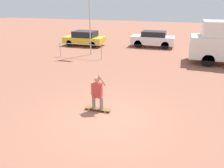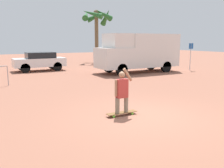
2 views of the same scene
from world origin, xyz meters
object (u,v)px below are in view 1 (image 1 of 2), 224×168
object	(u,v)px
skateboard	(98,109)
parked_car_white	(153,39)
person_skateboarder	(97,91)
parked_car_yellow	(85,38)
flagpole	(91,4)

from	to	relation	value
skateboard	parked_car_white	size ratio (longest dim) A/B	0.27
person_skateboarder	parked_car_yellow	world-z (taller)	person_skateboarder
flagpole	skateboard	bearing A→B (deg)	-66.42
parked_car_white	flagpole	size ratio (longest dim) A/B	0.61
flagpole	parked_car_white	bearing A→B (deg)	46.80
parked_car_yellow	parked_car_white	bearing A→B (deg)	11.40
skateboard	parked_car_white	distance (m)	13.45
skateboard	parked_car_white	world-z (taller)	parked_car_white
person_skateboarder	skateboard	bearing A→B (deg)	-0.00
person_skateboarder	parked_car_white	distance (m)	13.43
person_skateboarder	flagpole	bearing A→B (deg)	113.57
parked_car_white	parked_car_yellow	size ratio (longest dim) A/B	1.03
person_skateboarder	parked_car_yellow	xyz separation A→B (m)	(-5.98, 12.14, -0.10)
parked_car_white	flagpole	bearing A→B (deg)	-133.20
parked_car_yellow	skateboard	bearing A→B (deg)	-63.78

